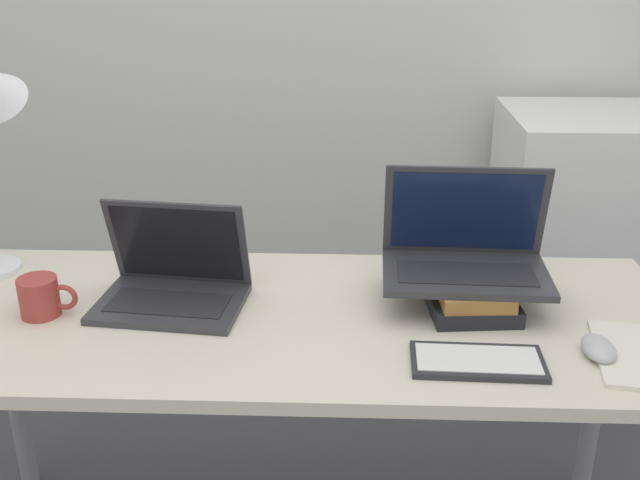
{
  "coord_description": "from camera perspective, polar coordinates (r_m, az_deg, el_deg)",
  "views": [
    {
      "loc": [
        0.12,
        -1.13,
        1.52
      ],
      "look_at": [
        0.06,
        0.34,
        0.91
      ],
      "focal_mm": 42.0,
      "sensor_mm": 36.0,
      "label": 1
    }
  ],
  "objects": [
    {
      "name": "book_stack",
      "position": [
        1.72,
        11.32,
        -3.98
      ],
      "size": [
        0.21,
        0.25,
        0.07
      ],
      "color": "black",
      "rests_on": "desk"
    },
    {
      "name": "desk",
      "position": [
        1.71,
        -2.18,
        -7.91
      ],
      "size": [
        1.73,
        0.67,
        0.73
      ],
      "color": "beige",
      "rests_on": "ground_plane"
    },
    {
      "name": "laptop_on_books",
      "position": [
        1.72,
        11.01,
        -0.96
      ],
      "size": [
        0.38,
        0.24,
        0.24
      ],
      "color": "#333338",
      "rests_on": "book_stack"
    },
    {
      "name": "mouse",
      "position": [
        1.61,
        20.46,
        -7.75
      ],
      "size": [
        0.06,
        0.11,
        0.03
      ],
      "color": "#B2B2B7",
      "rests_on": "desk"
    },
    {
      "name": "mug",
      "position": [
        1.76,
        -20.52,
        -4.08
      ],
      "size": [
        0.13,
        0.09,
        0.09
      ],
      "color": "#9E3833",
      "rests_on": "desk"
    },
    {
      "name": "mini_fridge",
      "position": [
        2.7,
        19.01,
        -1.07
      ],
      "size": [
        0.55,
        0.52,
        0.98
      ],
      "color": "white",
      "rests_on": "ground_plane"
    },
    {
      "name": "wireless_keyboard",
      "position": [
        1.52,
        11.92,
        -9.03
      ],
      "size": [
        0.26,
        0.14,
        0.01
      ],
      "color": "#28282D",
      "rests_on": "desk"
    },
    {
      "name": "laptop_left",
      "position": [
        1.74,
        -11.15,
        -3.24
      ],
      "size": [
        0.35,
        0.26,
        0.23
      ],
      "color": "#333338",
      "rests_on": "desk"
    }
  ]
}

